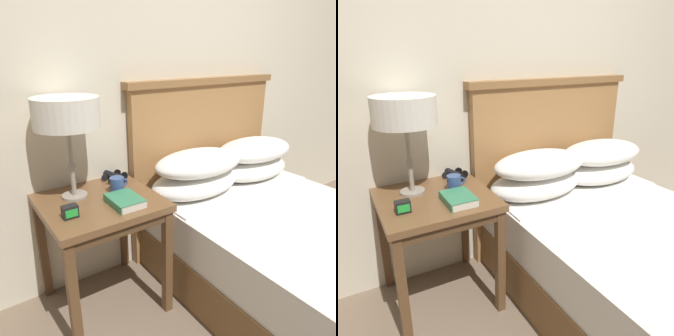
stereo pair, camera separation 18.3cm
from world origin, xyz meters
TOP-DOWN VIEW (x-y plane):
  - wall_back at (0.00, 1.02)m, footprint 8.00×0.06m
  - nightstand at (-0.55, 0.73)m, footprint 0.58×0.58m
  - bed at (0.35, 0.18)m, footprint 1.21×1.84m
  - table_lamp at (-0.64, 0.82)m, footprint 0.32×0.32m
  - book_on_nightstand at (-0.46, 0.59)m, footprint 0.14×0.20m
  - binoculars_pair at (-0.36, 0.91)m, footprint 0.15×0.16m
  - coffee_mug at (-0.43, 0.75)m, footprint 0.10×0.08m
  - alarm_clock at (-0.73, 0.61)m, footprint 0.07×0.05m

SIDE VIEW (x-z plane):
  - bed at x=0.35m, z-range -0.27..0.93m
  - nightstand at x=-0.55m, z-range 0.24..0.89m
  - book_on_nightstand at x=-0.46m, z-range 0.65..0.69m
  - binoculars_pair at x=-0.36m, z-range 0.65..0.70m
  - alarm_clock at x=-0.73m, z-range 0.65..0.71m
  - coffee_mug at x=-0.43m, z-range 0.65..0.74m
  - table_lamp at x=-0.64m, z-range 0.82..1.34m
  - wall_back at x=0.00m, z-range 0.00..2.60m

